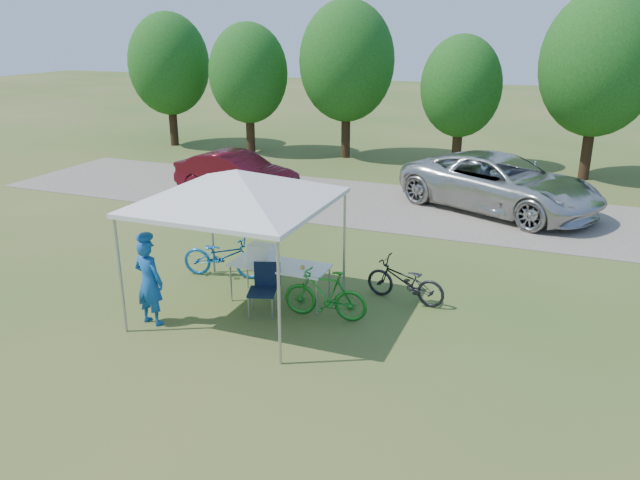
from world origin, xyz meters
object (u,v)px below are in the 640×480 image
(cooler, at_px, (261,253))
(bike_green, at_px, (325,294))
(cyclist, at_px, (149,282))
(minivan, at_px, (500,183))
(sedan, at_px, (237,174))
(folding_table, at_px, (280,266))
(bike_blue, at_px, (223,256))
(bike_dark, at_px, (405,281))
(folding_chair, at_px, (265,284))

(cooler, relative_size, bike_green, 0.30)
(cyclist, height_order, minivan, minivan)
(cooler, relative_size, sedan, 0.12)
(folding_table, xyz_separation_m, bike_blue, (-1.68, 0.71, -0.27))
(bike_green, bearing_deg, bike_dark, 133.20)
(bike_green, xyz_separation_m, bike_dark, (1.17, 1.25, -0.05))
(folding_chair, distance_m, cooler, 0.74)
(cyclist, relative_size, bike_green, 1.02)
(folding_table, height_order, minivan, minivan)
(folding_chair, relative_size, minivan, 0.17)
(bike_blue, relative_size, sedan, 0.44)
(minivan, bearing_deg, bike_green, -169.79)
(folding_chair, distance_m, minivan, 9.17)
(folding_chair, bearing_deg, sedan, 104.32)
(cooler, height_order, bike_dark, cooler)
(minivan, bearing_deg, bike_blue, 170.72)
(folding_table, distance_m, folding_chair, 0.57)
(cyclist, xyz_separation_m, bike_green, (2.84, 1.36, -0.33))
(cyclist, height_order, bike_dark, cyclist)
(cooler, relative_size, minivan, 0.08)
(cooler, height_order, minivan, minivan)
(folding_table, distance_m, cooler, 0.44)
(cyclist, bearing_deg, folding_table, -128.79)
(cooler, bearing_deg, folding_chair, -59.15)
(bike_green, bearing_deg, cooler, -107.10)
(bike_blue, distance_m, sedan, 6.81)
(cyclist, distance_m, bike_blue, 2.44)
(sedan, bearing_deg, bike_dark, -122.35)
(bike_blue, height_order, bike_dark, bike_blue)
(folding_table, bearing_deg, sedan, 124.61)
(bike_dark, bearing_deg, folding_chair, -48.36)
(folding_chair, bearing_deg, bike_green, -7.94)
(cyclist, distance_m, bike_green, 3.16)
(cyclist, distance_m, sedan, 9.01)
(cooler, distance_m, sedan, 8.07)
(minivan, relative_size, sedan, 1.43)
(folding_chair, bearing_deg, bike_dark, 14.31)
(minivan, distance_m, sedan, 8.00)
(bike_dark, bearing_deg, bike_blue, -77.77)
(folding_table, xyz_separation_m, bike_green, (1.08, -0.35, -0.26))
(bike_blue, relative_size, bike_green, 1.12)
(folding_chair, xyz_separation_m, bike_green, (1.13, 0.20, -0.10))
(cooler, distance_m, bike_blue, 1.56)
(folding_chair, xyz_separation_m, bike_dark, (2.31, 1.45, -0.15))
(cyclist, distance_m, bike_dark, 4.80)
(bike_blue, distance_m, bike_dark, 3.93)
(cyclist, bearing_deg, bike_dark, -139.77)
(cyclist, bearing_deg, bike_blue, -84.78)
(bike_blue, xyz_separation_m, sedan, (-3.02, 6.10, 0.22))
(folding_chair, bearing_deg, minivan, 51.18)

